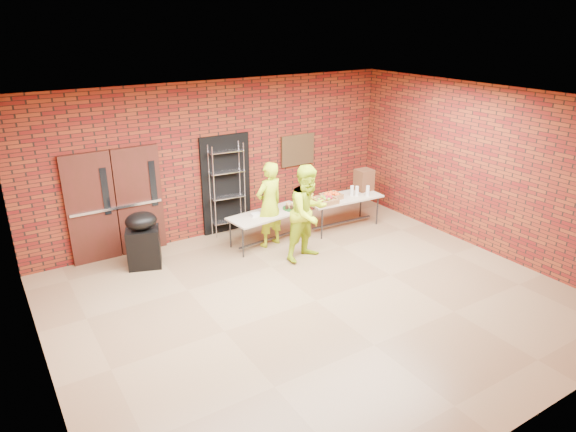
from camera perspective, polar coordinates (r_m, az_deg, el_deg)
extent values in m
cube|color=olive|center=(8.55, 3.09, -9.48)|extent=(8.00, 7.00, 0.04)
cube|color=silver|center=(7.43, 3.59, 12.50)|extent=(8.00, 7.00, 0.04)
cube|color=maroon|center=(10.77, -7.65, 6.31)|extent=(8.00, 0.04, 3.20)
cube|color=maroon|center=(5.66, 24.76, -10.01)|extent=(8.00, 0.04, 3.20)
cube|color=maroon|center=(6.57, -26.77, -5.95)|extent=(0.04, 7.00, 3.20)
cube|color=maroon|center=(10.60, 21.40, 4.77)|extent=(0.04, 7.00, 3.20)
cube|color=#3F1712|center=(10.10, -21.02, 0.75)|extent=(0.88, 0.08, 2.10)
cube|color=#3F1712|center=(10.28, -16.16, 1.71)|extent=(0.88, 0.08, 2.10)
cube|color=black|center=(10.01, -19.63, 2.58)|extent=(0.12, 0.02, 0.90)
cube|color=black|center=(10.22, -14.76, 3.51)|extent=(0.12, 0.02, 0.90)
cube|color=#B8B8BF|center=(10.14, -18.45, 0.87)|extent=(1.70, 0.04, 0.05)
cube|color=black|center=(10.91, -6.90, 3.53)|extent=(1.10, 0.06, 2.10)
cube|color=#432E1B|center=(11.61, 1.09, 7.35)|extent=(0.85, 0.04, 0.70)
cube|color=tan|center=(10.28, -2.21, 0.19)|extent=(1.70, 0.86, 0.04)
cube|color=#313236|center=(10.48, -2.17, -2.58)|extent=(1.44, 0.20, 0.03)
cylinder|color=#313236|center=(10.31, -6.43, -1.86)|extent=(0.03, 0.03, 0.63)
cylinder|color=#313236|center=(10.97, 0.38, -0.28)|extent=(0.03, 0.03, 0.63)
cylinder|color=#313236|center=(9.87, -5.03, -2.92)|extent=(0.03, 0.03, 0.63)
cylinder|color=#313236|center=(10.55, 1.97, -1.20)|extent=(0.03, 0.03, 0.63)
cube|color=tan|center=(11.18, 6.13, 2.02)|extent=(1.74, 0.80, 0.04)
cube|color=#313236|center=(11.38, 6.01, -0.68)|extent=(1.52, 0.12, 0.03)
cylinder|color=#313236|center=(11.09, 2.06, 0.04)|extent=(0.03, 0.03, 0.66)
cylinder|color=#313236|center=(11.96, 8.09, 1.45)|extent=(0.03, 0.03, 0.66)
cylinder|color=#313236|center=(10.66, 3.78, -0.90)|extent=(0.03, 0.03, 0.66)
cylinder|color=#313236|center=(11.56, 9.89, 0.63)|extent=(0.03, 0.03, 0.66)
cube|color=#A06940|center=(10.73, 3.10, 1.57)|extent=(0.41, 0.32, 0.06)
cube|color=#A06940|center=(11.04, 4.80, 2.10)|extent=(0.43, 0.34, 0.07)
cube|color=#A06940|center=(10.73, 4.17, 1.57)|extent=(0.47, 0.36, 0.07)
cylinder|color=#155119|center=(10.52, 0.56, 0.88)|extent=(0.43, 0.43, 0.02)
cube|color=silver|center=(10.13, -3.60, 0.16)|extent=(0.19, 0.13, 0.06)
cube|color=#50321B|center=(11.62, 8.43, 4.01)|extent=(0.36, 0.32, 0.48)
cylinder|color=silver|center=(11.25, 7.67, 2.77)|extent=(0.07, 0.07, 0.22)
cylinder|color=silver|center=(11.26, 8.84, 2.76)|extent=(0.08, 0.08, 0.23)
cylinder|color=silver|center=(11.26, 7.12, 2.82)|extent=(0.07, 0.07, 0.22)
cube|color=black|center=(9.85, -15.71, -3.39)|extent=(0.71, 0.65, 0.74)
ellipsoid|color=black|center=(9.64, -16.02, -0.51)|extent=(0.71, 0.66, 0.32)
imported|color=#AACD16|center=(10.17, -2.09, 1.28)|extent=(0.71, 0.54, 1.74)
imported|color=#AACD16|center=(9.60, 2.27, 0.37)|extent=(1.02, 0.86, 1.85)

